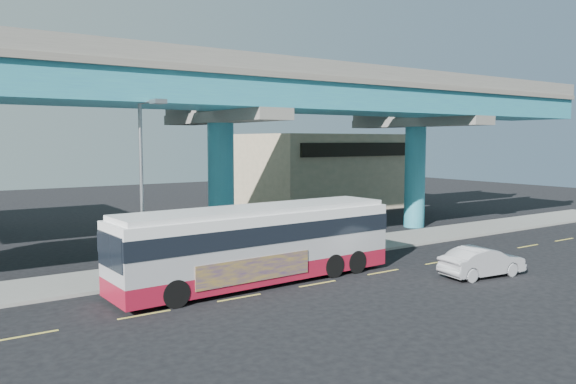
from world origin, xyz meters
TOP-DOWN VIEW (x-y plane):
  - ground at (0.00, 0.00)m, footprint 120.00×120.00m
  - sidewalk at (0.00, 5.50)m, footprint 70.00×4.00m
  - lane_markings at (-0.00, -0.30)m, footprint 58.00×0.12m
  - viaduct at (-0.00, 9.11)m, footprint 52.00×12.40m
  - building_beige at (18.00, 22.98)m, footprint 14.00×10.23m
  - transit_bus at (-2.08, 1.36)m, footprint 13.58×3.50m
  - sedan at (7.24, -3.56)m, footprint 2.56×4.66m
  - street_lamp at (-6.48, 3.43)m, footprint 0.50×2.61m
  - stop_sign at (1.56, 4.18)m, footprint 0.85×0.08m

SIDE VIEW (x-z plane):
  - ground at x=0.00m, z-range 0.00..0.00m
  - lane_markings at x=0.00m, z-range 0.00..0.01m
  - sidewalk at x=0.00m, z-range 0.00..0.15m
  - sedan at x=7.24m, z-range 0.00..1.41m
  - transit_bus at x=-2.08m, z-range 0.17..3.62m
  - stop_sign at x=1.56m, z-range 0.79..3.61m
  - building_beige at x=18.00m, z-range 0.01..7.01m
  - street_lamp at x=-6.48m, z-range 1.34..9.41m
  - viaduct at x=0.00m, z-range 3.29..14.99m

